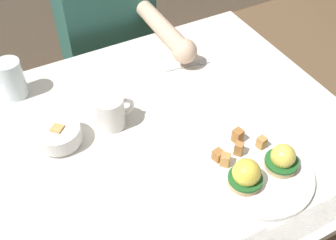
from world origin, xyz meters
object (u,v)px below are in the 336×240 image
(diner_person, at_px, (111,42))
(fork, at_px, (190,65))
(eggs_benedict_plate, at_px, (260,170))
(coffee_mug, at_px, (111,111))
(water_glass_near, at_px, (12,80))
(dining_table, at_px, (142,165))
(fruit_bowl, at_px, (58,135))

(diner_person, bearing_deg, fork, -70.10)
(eggs_benedict_plate, distance_m, coffee_mug, 0.42)
(water_glass_near, bearing_deg, coffee_mug, -50.59)
(coffee_mug, xyz_separation_m, fork, (0.33, 0.13, -0.05))
(fork, relative_size, water_glass_near, 1.29)
(dining_table, height_order, fruit_bowl, fruit_bowl)
(dining_table, distance_m, eggs_benedict_plate, 0.35)
(dining_table, relative_size, diner_person, 1.05)
(diner_person, bearing_deg, fruit_bowl, -124.31)
(coffee_mug, relative_size, water_glass_near, 0.92)
(fruit_bowl, height_order, fork, fruit_bowl)
(dining_table, relative_size, fruit_bowl, 10.00)
(coffee_mug, bearing_deg, dining_table, -66.36)
(dining_table, xyz_separation_m, diner_person, (0.15, 0.60, 0.02))
(fruit_bowl, distance_m, water_glass_near, 0.26)
(fruit_bowl, relative_size, fork, 0.77)
(coffee_mug, xyz_separation_m, diner_person, (0.19, 0.51, -0.14))
(fruit_bowl, relative_size, water_glass_near, 0.99)
(fruit_bowl, xyz_separation_m, water_glass_near, (-0.06, 0.25, 0.03))
(coffee_mug, distance_m, fork, 0.36)
(fruit_bowl, bearing_deg, eggs_benedict_plate, -40.15)
(eggs_benedict_plate, bearing_deg, fruit_bowl, 139.85)
(coffee_mug, height_order, fork, coffee_mug)
(water_glass_near, bearing_deg, eggs_benedict_plate, -52.10)
(coffee_mug, distance_m, diner_person, 0.56)
(water_glass_near, bearing_deg, fruit_bowl, -77.30)
(dining_table, bearing_deg, water_glass_near, 125.66)
(fork, bearing_deg, diner_person, 109.90)
(eggs_benedict_plate, distance_m, water_glass_near, 0.75)
(eggs_benedict_plate, xyz_separation_m, diner_person, (-0.06, 0.85, -0.11))
(dining_table, height_order, fork, fork)
(water_glass_near, bearing_deg, fork, -12.87)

